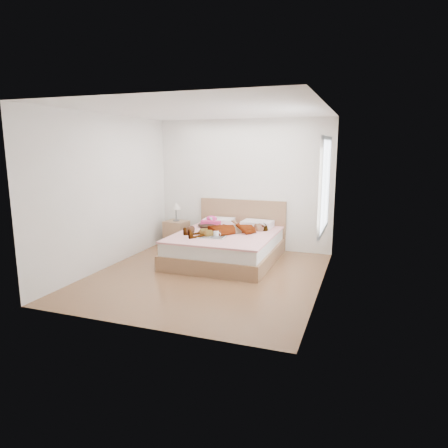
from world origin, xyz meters
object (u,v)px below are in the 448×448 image
Objects in this scene: phone at (211,219)px; towel at (212,222)px; magazine at (212,237)px; plush_toy at (190,230)px; nightstand at (176,231)px; coffee_mug at (216,234)px; woman at (229,227)px; bed at (227,245)px.

phone is 0.20× the size of towel.
towel reaches higher than magazine.
magazine is (0.37, -0.92, -0.07)m from towel.
nightstand is at bearing 128.01° from plush_toy.
nightstand is (-0.77, 0.99, -0.28)m from plush_toy.
towel is 3.29× the size of coffee_mug.
woman is at bearing -81.05° from phone.
bed is at bearing 174.73° from woman.
towel is 0.84m from plush_toy.
magazine is at bearing -41.26° from nightstand.
plush_toy is (-0.57, -0.39, 0.31)m from bed.
towel is 1.00m from coffee_mug.
nightstand reaches higher than woman.
bed is at bearing -79.04° from phone.
phone is 0.18× the size of magazine.
bed is at bearing -42.39° from towel.
nightstand is (-1.39, 0.66, -0.31)m from woman.
phone is 0.67× the size of coffee_mug.
towel is at bearing -10.24° from nightstand.
plush_toy is (-0.08, -0.83, -0.01)m from towel.
phone is 0.14m from towel.
bed reaches higher than coffee_mug.
woman is at bearing -25.50° from nightstand.
phone is (-0.50, 0.40, 0.06)m from woman.
plush_toy is (-0.45, 0.08, 0.07)m from magazine.
nightstand is (-0.85, 0.15, -0.28)m from towel.
plush_toy reaches higher than magazine.
towel is at bearing 111.83° from magazine.
nightstand reaches higher than phone.
plush_toy is at bearing -95.57° from towel.
woman is 6.00× the size of plush_toy.
coffee_mug is 1.68m from nightstand.
bed is at bearing -24.05° from nightstand.
bed is at bearing 75.90° from magazine.
bed is at bearing 84.08° from coffee_mug.
woman is 18.17× the size of phone.
coffee_mug is (-0.09, -0.38, -0.06)m from woman.
phone is 0.89m from coffee_mug.
coffee_mug is (0.07, 0.03, 0.04)m from magazine.
woman is 0.64m from phone.
towel is at bearing 65.58° from phone.
coffee_mug is 0.14× the size of nightstand.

